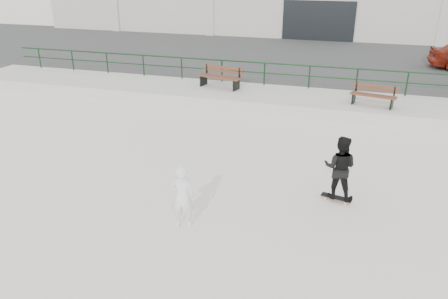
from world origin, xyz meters
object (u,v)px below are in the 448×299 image
(bench_right, at_px, (373,96))
(bench_left, at_px, (220,77))
(skateboard, at_px, (336,198))
(seated_skater, at_px, (182,197))
(standing_skater, at_px, (340,168))

(bench_right, bearing_deg, bench_left, -175.32)
(bench_right, bearing_deg, skateboard, -84.98)
(seated_skater, bearing_deg, standing_skater, -157.98)
(skateboard, distance_m, standing_skater, 0.85)
(bench_left, distance_m, skateboard, 9.71)
(bench_left, relative_size, skateboard, 2.58)
(bench_right, height_order, standing_skater, standing_skater)
(bench_right, distance_m, standing_skater, 7.11)
(seated_skater, bearing_deg, skateboard, -157.98)
(skateboard, bearing_deg, bench_right, 96.09)
(bench_left, bearing_deg, standing_skater, -42.67)
(skateboard, bearing_deg, seated_skater, -132.49)
(skateboard, height_order, seated_skater, seated_skater)
(bench_left, xyz_separation_m, skateboard, (5.59, -7.89, -0.88))
(bench_right, height_order, skateboard, bench_right)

